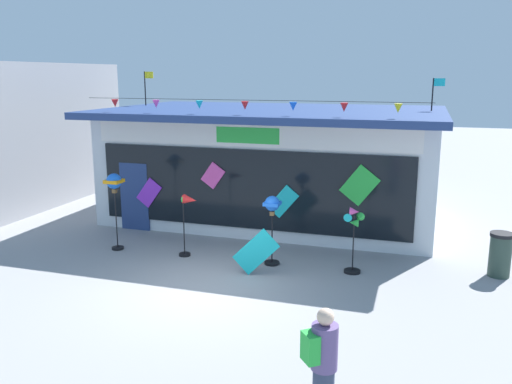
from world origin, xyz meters
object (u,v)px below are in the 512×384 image
object	(u,v)px
trash_bin	(500,254)
display_kite_on_ground	(256,252)
wind_spinner_far_left	(114,187)
wind_spinner_center_left	(272,211)
person_near_camera	(323,367)
kite_shop_building	(276,162)
wind_spinner_left	(189,212)
wind_spinner_center_right	(354,230)

from	to	relation	value
trash_bin	display_kite_on_ground	distance (m)	5.55
wind_spinner_far_left	display_kite_on_ground	size ratio (longest dim) A/B	2.01
wind_spinner_far_left	wind_spinner_center_left	size ratio (longest dim) A/B	1.20
person_near_camera	display_kite_on_ground	distance (m)	5.56
kite_shop_building	trash_bin	distance (m)	7.42
wind_spinner_center_left	wind_spinner_left	bearing A→B (deg)	-177.96
wind_spinner_left	display_kite_on_ground	bearing A→B (deg)	-19.55
wind_spinner_far_left	person_near_camera	world-z (taller)	wind_spinner_far_left
wind_spinner_far_left	wind_spinner_center_right	world-z (taller)	wind_spinner_far_left
wind_spinner_center_left	person_near_camera	xyz separation A→B (m)	(2.31, -5.75, -0.44)
trash_bin	display_kite_on_ground	size ratio (longest dim) A/B	1.01
wind_spinner_far_left	wind_spinner_left	bearing A→B (deg)	1.76
wind_spinner_far_left	wind_spinner_center_right	xyz separation A→B (m)	(6.14, 0.13, -0.66)
kite_shop_building	person_near_camera	xyz separation A→B (m)	(3.46, -10.26, -0.87)
wind_spinner_left	trash_bin	world-z (taller)	wind_spinner_left
wind_spinner_center_left	display_kite_on_ground	size ratio (longest dim) A/B	1.68
wind_spinner_center_right	trash_bin	bearing A→B (deg)	14.28
wind_spinner_center_left	wind_spinner_center_right	bearing A→B (deg)	-0.28
wind_spinner_left	wind_spinner_center_left	size ratio (longest dim) A/B	0.94
trash_bin	display_kite_on_ground	world-z (taller)	display_kite_on_ground
wind_spinner_left	wind_spinner_center_left	distance (m)	2.16
person_near_camera	display_kite_on_ground	world-z (taller)	person_near_camera
wind_spinner_far_left	wind_spinner_left	size ratio (longest dim) A/B	1.28
wind_spinner_center_right	person_near_camera	bearing A→B (deg)	-86.38
trash_bin	display_kite_on_ground	xyz separation A→B (m)	(-5.32, -1.60, 0.03)
wind_spinner_center_right	person_near_camera	size ratio (longest dim) A/B	0.94
wind_spinner_left	wind_spinner_far_left	bearing A→B (deg)	-178.24
trash_bin	display_kite_on_ground	bearing A→B (deg)	-163.31
wind_spinner_far_left	display_kite_on_ground	bearing A→B (deg)	-9.07
kite_shop_building	wind_spinner_center_right	distance (m)	5.52
kite_shop_building	display_kite_on_ground	size ratio (longest dim) A/B	10.06
kite_shop_building	display_kite_on_ground	world-z (taller)	kite_shop_building
wind_spinner_center_left	wind_spinner_center_right	xyz separation A→B (m)	(1.94, -0.01, -0.30)
wind_spinner_far_left	kite_shop_building	bearing A→B (deg)	56.79
wind_spinner_far_left	trash_bin	world-z (taller)	wind_spinner_far_left
wind_spinner_left	trash_bin	xyz separation A→B (m)	(7.31, 0.89, -0.65)
wind_spinner_center_left	wind_spinner_center_right	world-z (taller)	wind_spinner_center_left
wind_spinner_center_left	trash_bin	bearing A→B (deg)	8.92
wind_spinner_far_left	wind_spinner_center_right	size ratio (longest dim) A/B	1.29
display_kite_on_ground	wind_spinner_left	bearing A→B (deg)	160.45
wind_spinner_far_left	person_near_camera	distance (m)	8.63
wind_spinner_left	wind_spinner_center_right	size ratio (longest dim) A/B	1.01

